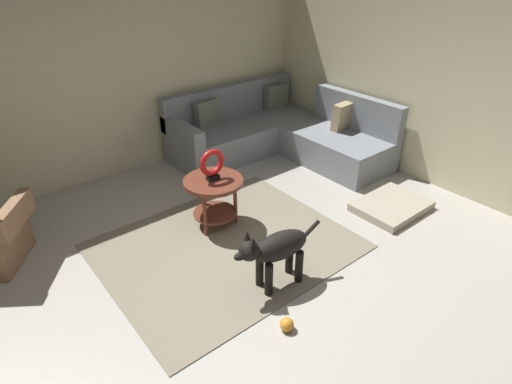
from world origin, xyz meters
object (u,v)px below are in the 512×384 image
(sectional_couch, at_px, (278,134))
(dog, at_px, (276,250))
(dog_toy_ball, at_px, (287,325))
(side_table, at_px, (214,190))
(dog_bed_mat, at_px, (391,206))
(torus_sculpture, at_px, (212,164))

(sectional_couch, relative_size, dog, 2.66)
(dog_toy_ball, bearing_deg, dog, 58.86)
(side_table, xyz_separation_m, dog_toy_ball, (-0.39, -1.52, -0.36))
(sectional_couch, relative_size, dog_bed_mat, 2.81)
(sectional_couch, bearing_deg, dog, -132.08)
(dog_bed_mat, distance_m, dog_toy_ball, 2.15)
(dog, bearing_deg, side_table, 0.47)
(side_table, xyz_separation_m, dog_bed_mat, (1.69, -1.00, -0.37))
(torus_sculpture, relative_size, dog_bed_mat, 0.41)
(side_table, relative_size, dog_bed_mat, 0.75)
(torus_sculpture, bearing_deg, side_table, 0.00)
(dog_bed_mat, bearing_deg, torus_sculpture, 149.56)
(side_table, height_order, dog, dog)
(sectional_couch, xyz_separation_m, dog, (-1.83, -2.03, 0.09))
(side_table, height_order, dog_toy_ball, side_table)
(side_table, relative_size, dog_toy_ball, 5.50)
(dog, bearing_deg, torus_sculpture, 0.47)
(sectional_couch, distance_m, side_table, 1.95)
(side_table, distance_m, torus_sculpture, 0.29)
(torus_sculpture, height_order, dog_toy_ball, torus_sculpture)
(sectional_couch, bearing_deg, side_table, -151.18)
(torus_sculpture, bearing_deg, dog_toy_ball, -104.22)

